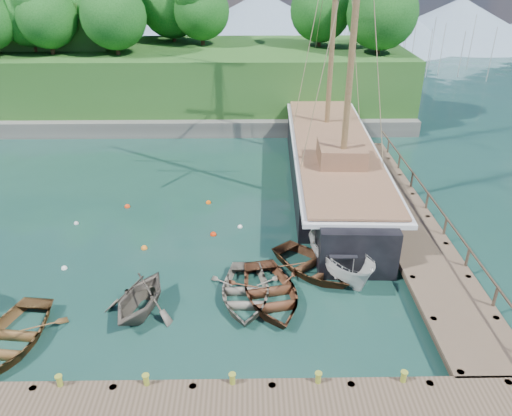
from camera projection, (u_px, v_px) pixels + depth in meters
The scene contains 24 objects.
ground at pixel (191, 305), 22.23m from camera, with size 160.00×160.00×0.00m, color #14352B.
dock_east at pixel (405, 219), 28.40m from camera, with size 3.20×24.00×1.10m.
bollard_0 at pixel (64, 398), 17.65m from camera, with size 0.26×0.26×0.45m, color olive.
bollard_1 at pixel (148, 397), 17.69m from camera, with size 0.26×0.26×0.45m, color olive.
bollard_2 at pixel (233, 395), 17.74m from camera, with size 0.26×0.26×0.45m, color olive.
bollard_3 at pixel (317, 394), 17.78m from camera, with size 0.26×0.26×0.45m, color olive.
bollard_4 at pixel (401, 393), 17.82m from camera, with size 0.26×0.26×0.45m, color olive.
rowboat_0 at pixel (12, 345), 20.00m from camera, with size 3.43×4.81×1.00m, color brown.
rowboat_1 at pixel (142, 312), 21.79m from camera, with size 3.23×3.74×1.97m, color #5A5249.
rowboat_2 at pixel (270, 300), 22.54m from camera, with size 3.53×4.95×1.02m, color #502C1A.
rowboat_3 at pixel (245, 299), 22.61m from camera, with size 3.30×4.63×0.96m, color slate.
rowboat_4 at pixel (312, 272), 24.53m from camera, with size 3.30×4.63×0.96m, color #512F1A.
cabin_boat_white at pixel (339, 274), 24.32m from camera, with size 1.85×4.92×1.90m, color silver.
schooner at pixel (332, 165), 33.48m from camera, with size 6.19×29.24×21.73m.
mooring_buoy_0 at pixel (64, 269), 24.75m from camera, with size 0.29×0.29×0.29m, color white.
mooring_buoy_1 at pixel (144, 249), 26.40m from camera, with size 0.34×0.34×0.34m, color orange.
mooring_buoy_2 at pixel (213, 235), 27.66m from camera, with size 0.35×0.35×0.35m, color red.
mooring_buoy_3 at pixel (240, 227), 28.42m from camera, with size 0.29×0.29×0.29m, color white.
mooring_buoy_4 at pixel (127, 207), 30.64m from camera, with size 0.35×0.35×0.35m, color #F03F11.
mooring_buoy_5 at pixel (209, 203), 31.12m from camera, with size 0.33×0.33×0.33m, color #F65A08.
mooring_buoy_6 at pixel (76, 224), 28.78m from camera, with size 0.28×0.28×0.28m, color silver.
mooring_buoy_7 at pixel (254, 266), 24.95m from camera, with size 0.34×0.34×0.34m, color #F35A15.
headland at pixel (85, 50), 47.28m from camera, with size 51.00×19.31×12.90m.
distant_ridge at pixel (258, 15), 82.33m from camera, with size 117.00×40.00×10.00m.
Camera 1 is at (2.62, -17.75, 14.13)m, focal length 35.00 mm.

